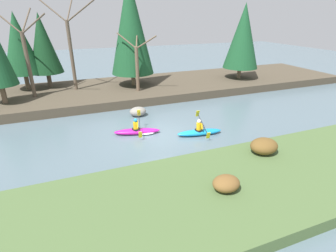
{
  "coord_description": "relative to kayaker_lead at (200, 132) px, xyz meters",
  "views": [
    {
      "loc": [
        -4.58,
        -13.35,
        6.64
      ],
      "look_at": [
        0.61,
        -0.14,
        0.55
      ],
      "focal_mm": 28.0,
      "sensor_mm": 36.0,
      "label": 1
    }
  ],
  "objects": [
    {
      "name": "conifer_tree_right",
      "position": [
        9.3,
        9.33,
        4.45
      ],
      "size": [
        3.36,
        3.36,
        6.96
      ],
      "color": "#7A664C",
      "rests_on": "riverbank_far"
    },
    {
      "name": "conifer_tree_mid_right",
      "position": [
        -1.29,
        10.44,
        5.51
      ],
      "size": [
        3.68,
        3.68,
        9.03
      ],
      "color": "#7A664C",
      "rests_on": "riverbank_far"
    },
    {
      "name": "kayaker_lead",
      "position": [
        0.0,
        0.0,
        0.0
      ],
      "size": [
        2.8,
        2.07,
        1.2
      ],
      "rotation": [
        0.0,
        0.0,
        -0.14
      ],
      "color": "#1993D6",
      "rests_on": "ground"
    },
    {
      "name": "shrub_clump_nearest",
      "position": [
        -1.91,
        -5.66,
        0.57
      ],
      "size": [
        1.07,
        0.89,
        0.58
      ],
      "color": "brown",
      "rests_on": "riverbank_near"
    },
    {
      "name": "riverbank_near",
      "position": [
        -2.34,
        -5.45,
        0.03
      ],
      "size": [
        44.0,
        5.62,
        0.51
      ],
      "color": "#4C6638",
      "rests_on": "ground"
    },
    {
      "name": "conifer_tree_centre",
      "position": [
        -8.33,
        12.55,
        4.13
      ],
      "size": [
        2.69,
        2.69,
        6.12
      ],
      "color": "brown",
      "rests_on": "riverbank_far"
    },
    {
      "name": "conifer_tree_mid_left",
      "position": [
        -10.07,
        12.38,
        4.22
      ],
      "size": [
        2.92,
        2.92,
        6.19
      ],
      "color": "brown",
      "rests_on": "riverbank_far"
    },
    {
      "name": "bare_tree_upstream",
      "position": [
        -9.38,
        9.79,
        3.47
      ],
      "size": [
        3.53,
        3.49,
        6.4
      ],
      "color": "brown",
      "rests_on": "riverbank_far"
    },
    {
      "name": "shrub_clump_second",
      "position": [
        1.35,
        -3.86,
        0.65
      ],
      "size": [
        1.35,
        1.13,
        0.73
      ],
      "color": "brown",
      "rests_on": "riverbank_near"
    },
    {
      "name": "bare_tree_mid_upstream",
      "position": [
        -6.21,
        10.88,
        3.93
      ],
      "size": [
        4.04,
        4.0,
        7.38
      ],
      "color": "brown",
      "rests_on": "riverbank_far"
    },
    {
      "name": "ground_plane",
      "position": [
        -2.34,
        0.89,
        -0.22
      ],
      "size": [
        90.0,
        90.0,
        0.0
      ],
      "primitive_type": "plane",
      "color": "slate"
    },
    {
      "name": "boulder_midstream",
      "position": [
        -2.57,
        4.41,
        0.11
      ],
      "size": [
        1.16,
        0.9,
        0.65
      ],
      "color": "gray",
      "rests_on": "ground"
    },
    {
      "name": "bare_tree_mid_downstream",
      "position": [
        -1.4,
        8.47,
        2.7
      ],
      "size": [
        2.66,
        2.63,
        4.75
      ],
      "color": "brown",
      "rests_on": "riverbank_far"
    },
    {
      "name": "kayaker_middle",
      "position": [
        -3.33,
        1.47,
        -0.02
      ],
      "size": [
        2.78,
        2.05,
        1.2
      ],
      "rotation": [
        0.0,
        0.0,
        -0.24
      ],
      "color": "#C61999",
      "rests_on": "ground"
    },
    {
      "name": "riverbank_far",
      "position": [
        -2.34,
        10.27,
        0.12
      ],
      "size": [
        44.0,
        8.36,
        0.68
      ],
      "color": "#4C4233",
      "rests_on": "ground"
    }
  ]
}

